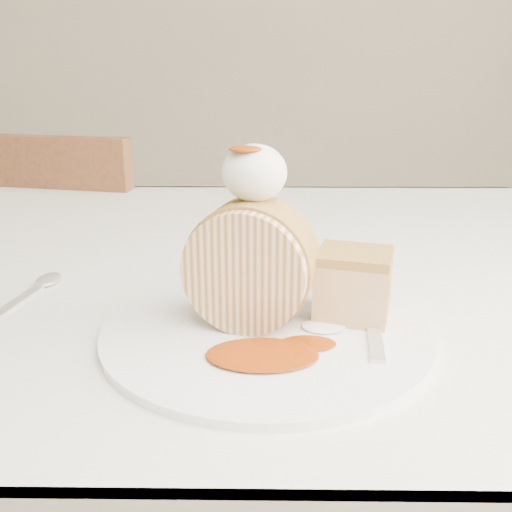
{
  "coord_description": "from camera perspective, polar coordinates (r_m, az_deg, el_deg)",
  "views": [
    {
      "loc": [
        0.0,
        -0.52,
        0.99
      ],
      "look_at": [
        -0.0,
        -0.02,
        0.82
      ],
      "focal_mm": 40.0,
      "sensor_mm": 36.0,
      "label": 1
    }
  ],
  "objects": [
    {
      "name": "plate",
      "position": [
        0.53,
        1.07,
        -7.41
      ],
      "size": [
        0.37,
        0.37,
        0.01
      ],
      "primitive_type": "cylinder",
      "rotation": [
        0.0,
        0.0,
        -0.27
      ],
      "color": "white",
      "rests_on": "table"
    },
    {
      "name": "cake_chunk",
      "position": [
        0.55,
        9.69,
        -3.2
      ],
      "size": [
        0.08,
        0.08,
        0.06
      ],
      "primitive_type": "cube",
      "rotation": [
        0.0,
        0.0,
        -0.27
      ],
      "color": "#A3793D",
      "rests_on": "plate"
    },
    {
      "name": "caramel_pool",
      "position": [
        0.48,
        0.63,
        -9.81
      ],
      "size": [
        0.11,
        0.08,
        0.0
      ],
      "primitive_type": null,
      "rotation": [
        0.0,
        0.0,
        -0.27
      ],
      "color": "#852D05",
      "rests_on": "plate"
    },
    {
      "name": "whipped_cream",
      "position": [
        0.52,
        -0.14,
        8.31
      ],
      "size": [
        0.06,
        0.06,
        0.05
      ],
      "primitive_type": "ellipsoid",
      "color": "white",
      "rests_on": "roulade_slice"
    },
    {
      "name": "chair_far",
      "position": [
        1.42,
        -17.45,
        -2.97
      ],
      "size": [
        0.48,
        0.48,
        0.85
      ],
      "rotation": [
        0.0,
        0.0,
        2.94
      ],
      "color": "brown",
      "rests_on": "ground"
    },
    {
      "name": "caramel_drizzle",
      "position": [
        0.5,
        -1.09,
        11.36
      ],
      "size": [
        0.03,
        0.02,
        0.01
      ],
      "primitive_type": "ellipsoid",
      "color": "#852D05",
      "rests_on": "whipped_cream"
    },
    {
      "name": "spoon",
      "position": [
        0.63,
        -23.77,
        -4.96
      ],
      "size": [
        0.05,
        0.16,
        0.0
      ],
      "primitive_type": "cube",
      "rotation": [
        0.0,
        0.0,
        -0.18
      ],
      "color": "silver",
      "rests_on": "table"
    },
    {
      "name": "table",
      "position": [
        0.79,
        0.44,
        -6.09
      ],
      "size": [
        1.4,
        0.9,
        0.75
      ],
      "color": "silver",
      "rests_on": "ground"
    },
    {
      "name": "fork",
      "position": [
        0.54,
        11.68,
        -6.99
      ],
      "size": [
        0.05,
        0.18,
        0.0
      ],
      "primitive_type": "cube",
      "rotation": [
        0.0,
        0.0,
        -0.12
      ],
      "color": "silver",
      "rests_on": "plate"
    },
    {
      "name": "roulade_slice",
      "position": [
        0.52,
        -0.58,
        -0.96
      ],
      "size": [
        0.12,
        0.09,
        0.11
      ],
      "primitive_type": "cylinder",
      "rotation": [
        1.57,
        0.0,
        -0.25
      ],
      "color": "beige",
      "rests_on": "plate"
    }
  ]
}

